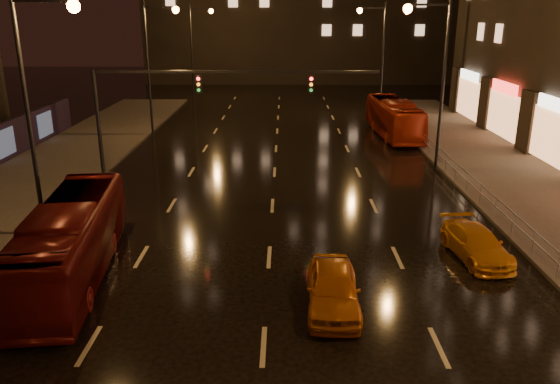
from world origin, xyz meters
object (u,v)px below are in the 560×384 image
Objects in this scene: taxi_far at (476,244)px; taxi_near at (333,288)px; bus_red at (70,241)px; bus_curb at (394,118)px.

taxi_near is at bearing -153.92° from taxi_far.
taxi_near is (9.15, -2.14, -0.67)m from bus_red.
taxi_near is 1.01× the size of taxi_far.
bus_red is 2.43× the size of taxi_far.
taxi_far is at bearing 35.23° from taxi_near.
bus_red is at bearing 168.88° from taxi_near.
bus_curb is 2.48× the size of taxi_far.
bus_curb is 27.00m from taxi_near.
taxi_far is (15.00, 1.69, -0.78)m from bus_red.
bus_red is 15.12m from taxi_far.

